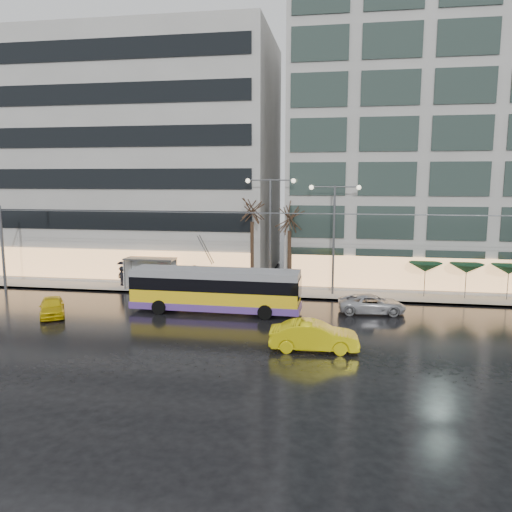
% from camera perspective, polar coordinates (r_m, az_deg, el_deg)
% --- Properties ---
extents(ground, '(140.00, 140.00, 0.00)m').
position_cam_1_polar(ground, '(30.61, -4.96, -8.62)').
color(ground, black).
rests_on(ground, ground).
extents(sidewalk, '(80.00, 10.00, 0.15)m').
position_cam_1_polar(sidewalk, '(43.56, 2.18, -3.22)').
color(sidewalk, gray).
rests_on(sidewalk, ground).
extents(kerb, '(80.00, 0.10, 0.15)m').
position_cam_1_polar(kerb, '(38.77, 1.25, -4.73)').
color(kerb, slate).
rests_on(kerb, ground).
extents(building_left, '(34.00, 14.00, 22.00)m').
position_cam_1_polar(building_left, '(52.76, -17.13, 10.60)').
color(building_left, '#A09E99').
rests_on(building_left, sidewalk).
extents(building_right, '(32.00, 14.00, 25.00)m').
position_cam_1_polar(building_right, '(48.80, 23.80, 12.19)').
color(building_right, '#A09E99').
rests_on(building_right, sidewalk).
extents(trolleybus, '(11.74, 4.65, 5.42)m').
position_cam_1_polar(trolleybus, '(34.60, -4.66, -4.05)').
color(trolleybus, yellow).
rests_on(trolleybus, ground).
extents(catenary, '(42.24, 5.12, 7.00)m').
position_cam_1_polar(catenary, '(37.08, -0.50, 1.22)').
color(catenary, '#595B60').
rests_on(catenary, ground).
extents(bus_shelter, '(4.20, 1.60, 2.51)m').
position_cam_1_polar(bus_shelter, '(42.62, -12.37, -1.11)').
color(bus_shelter, '#595B60').
rests_on(bus_shelter, sidewalk).
extents(street_lamp_near, '(3.96, 0.36, 9.03)m').
position_cam_1_polar(street_lamp_near, '(39.55, 1.64, 4.23)').
color(street_lamp_near, '#595B60').
rests_on(street_lamp_near, sidewalk).
extents(street_lamp_far, '(3.96, 0.36, 8.53)m').
position_cam_1_polar(street_lamp_far, '(39.21, 8.91, 3.68)').
color(street_lamp_far, '#595B60').
rests_on(street_lamp_far, sidewalk).
extents(tree_a, '(3.20, 3.20, 8.40)m').
position_cam_1_polar(tree_a, '(39.91, -0.46, 5.85)').
color(tree_a, black).
rests_on(tree_a, sidewalk).
extents(tree_b, '(3.20, 3.20, 7.70)m').
position_cam_1_polar(tree_b, '(39.75, 3.88, 4.82)').
color(tree_b, black).
rests_on(tree_b, sidewalk).
extents(parasol_a, '(2.50, 2.50, 2.65)m').
position_cam_1_polar(parasol_a, '(40.38, 18.79, -1.22)').
color(parasol_a, '#595B60').
rests_on(parasol_a, sidewalk).
extents(parasol_b, '(2.50, 2.50, 2.65)m').
position_cam_1_polar(parasol_b, '(40.98, 22.93, -1.31)').
color(parasol_b, '#595B60').
rests_on(parasol_b, sidewalk).
extents(parasol_c, '(2.50, 2.50, 2.65)m').
position_cam_1_polar(parasol_c, '(41.78, 26.93, -1.38)').
color(parasol_c, '#595B60').
rests_on(parasol_c, sidewalk).
extents(taxi_a, '(3.30, 4.08, 1.31)m').
position_cam_1_polar(taxi_a, '(36.40, -22.28, -5.36)').
color(taxi_a, '#DFBF0B').
rests_on(taxi_a, ground).
extents(taxi_b, '(4.86, 1.92, 1.58)m').
position_cam_1_polar(taxi_b, '(27.34, 6.64, -9.06)').
color(taxi_b, yellow).
rests_on(taxi_b, ground).
extents(sedan_silver, '(4.75, 2.48, 1.28)m').
position_cam_1_polar(sedan_silver, '(35.34, 13.09, -5.36)').
color(sedan_silver, '#A7A6AB').
rests_on(sedan_silver, ground).
extents(pedestrian_a, '(0.98, 1.00, 2.19)m').
position_cam_1_polar(pedestrian_a, '(42.08, -10.67, -1.68)').
color(pedestrian_a, black).
rests_on(pedestrian_a, sidewalk).
extents(pedestrian_b, '(0.98, 0.82, 1.82)m').
position_cam_1_polar(pedestrian_b, '(42.38, -7.06, -2.26)').
color(pedestrian_b, black).
rests_on(pedestrian_b, sidewalk).
extents(pedestrian_c, '(1.24, 1.11, 2.11)m').
position_cam_1_polar(pedestrian_c, '(43.88, -15.04, -1.85)').
color(pedestrian_c, black).
rests_on(pedestrian_c, sidewalk).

